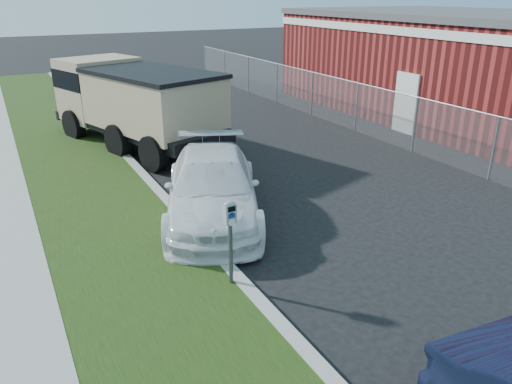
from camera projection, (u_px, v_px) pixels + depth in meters
name	position (u px, v px, depth m)	size (l,w,h in m)	color
ground	(336.00, 239.00, 10.66)	(120.00, 120.00, 0.00)	black
streetside	(47.00, 255.00, 9.89)	(6.12, 50.00, 0.15)	gray
chainlink_fence	(357.00, 98.00, 18.53)	(0.06, 30.06, 30.00)	slate
brick_building	(455.00, 61.00, 21.60)	(9.20, 14.20, 4.17)	maroon
parking_meter	(230.00, 224.00, 8.43)	(0.22, 0.16, 1.55)	#3F4247
white_wagon	(212.00, 186.00, 11.57)	(2.07, 5.10, 1.48)	white
dump_truck	(133.00, 100.00, 16.80)	(4.62, 7.42, 2.74)	black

